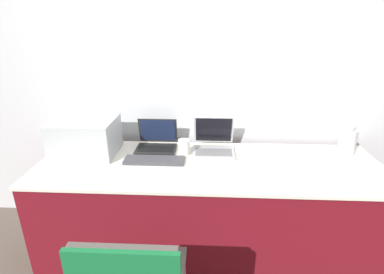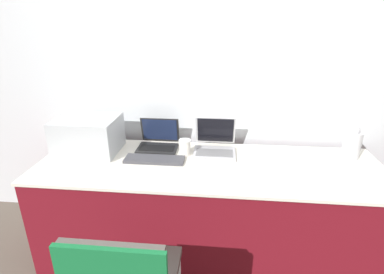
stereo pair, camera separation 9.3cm
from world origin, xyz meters
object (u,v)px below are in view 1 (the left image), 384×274
at_px(laptop_left, 157,142).
at_px(external_keyboard, 154,160).
at_px(laptop_right, 214,144).
at_px(metal_pitcher, 348,141).
at_px(coffee_cup, 184,147).
at_px(printer, 85,136).

height_order(laptop_left, external_keyboard, laptop_left).
distance_m(laptop_right, external_keyboard, 0.46).
distance_m(external_keyboard, metal_pitcher, 1.39).
bearing_deg(laptop_right, metal_pitcher, -0.43).
height_order(laptop_right, external_keyboard, laptop_right).
xyz_separation_m(laptop_left, coffee_cup, (0.22, -0.11, 0.01)).
xyz_separation_m(laptop_left, metal_pitcher, (1.39, -0.04, 0.06)).
height_order(printer, coffee_cup, printer).
xyz_separation_m(laptop_right, coffee_cup, (-0.21, -0.08, 0.01)).
distance_m(printer, coffee_cup, 0.72).
relative_size(external_keyboard, metal_pitcher, 1.74).
height_order(laptop_right, metal_pitcher, laptop_right).
bearing_deg(printer, laptop_left, 13.53).
relative_size(laptop_right, coffee_cup, 2.73).
xyz_separation_m(printer, metal_pitcher, (1.89, 0.08, -0.03)).
relative_size(coffee_cup, metal_pitcher, 0.49).
bearing_deg(printer, external_keyboard, -12.45).
relative_size(laptop_right, metal_pitcher, 1.34).
relative_size(laptop_right, external_keyboard, 0.77).
bearing_deg(laptop_left, external_keyboard, -85.34).
relative_size(printer, laptop_right, 1.36).
distance_m(printer, laptop_right, 0.93).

